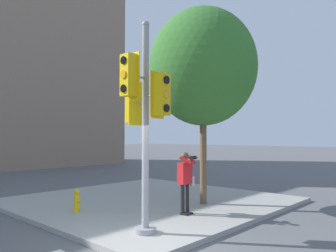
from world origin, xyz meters
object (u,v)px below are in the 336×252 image
object	(u,v)px
person_photographer	(186,177)
fire_hydrant	(77,201)
traffic_signal_pole	(143,111)
street_tree	(203,67)

from	to	relation	value
person_photographer	fire_hydrant	bearing A→B (deg)	127.60
traffic_signal_pole	fire_hydrant	world-z (taller)	traffic_signal_pole
street_tree	fire_hydrant	world-z (taller)	street_tree
person_photographer	fire_hydrant	size ratio (longest dim) A/B	2.65
traffic_signal_pole	person_photographer	distance (m)	2.70
person_photographer	street_tree	bearing A→B (deg)	17.87
person_photographer	fire_hydrant	xyz separation A→B (m)	(-1.88, 2.44, -0.70)
fire_hydrant	street_tree	bearing A→B (deg)	-30.54
fire_hydrant	person_photographer	bearing A→B (deg)	-52.40
street_tree	traffic_signal_pole	bearing A→B (deg)	-164.95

